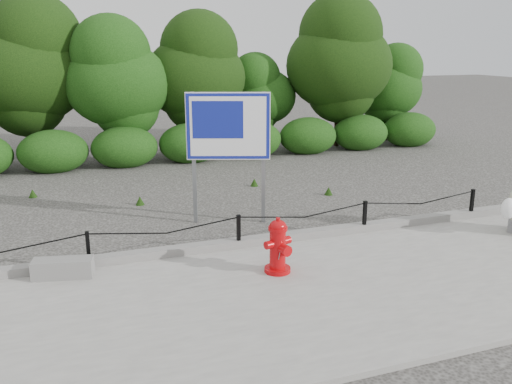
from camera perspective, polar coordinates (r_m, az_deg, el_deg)
The scene contains 8 objects.
ground at distance 9.53m, azimuth -1.83°, elevation -6.32°, with size 90.00×90.00×0.00m, color #2D2B28.
sidewalk at distance 7.80m, azimuth 2.85°, elevation -11.14°, with size 14.00×4.00×0.08m, color gray.
curb at distance 9.52m, azimuth -1.93°, elevation -5.38°, with size 14.00×0.22×0.14m, color slate.
chain_barrier at distance 9.37m, azimuth -1.85°, elevation -3.73°, with size 10.06×0.06×0.60m.
treeline at distance 17.62m, azimuth -10.54°, elevation 12.23°, with size 20.01×3.99×5.10m.
fire_hydrant at distance 8.39m, azimuth 2.34°, elevation -5.74°, with size 0.51×0.52×0.88m.
concrete_block at distance 8.81m, azimuth -19.66°, elevation -7.55°, with size 0.89×0.31×0.29m, color slate.
advertising_sign at distance 10.62m, azimuth -2.97°, elevation 6.30°, with size 1.57×0.63×2.63m.
Camera 1 is at (-2.74, -8.43, 3.51)m, focal length 38.00 mm.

